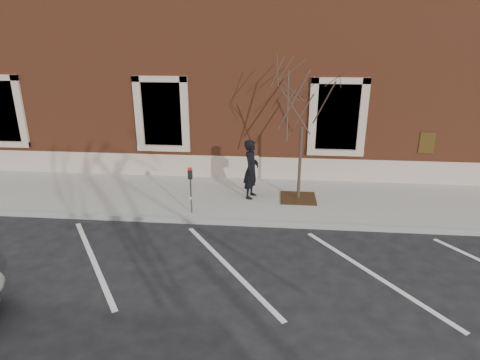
# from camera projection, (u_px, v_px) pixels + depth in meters

# --- Properties ---
(ground) EXTENTS (120.00, 120.00, 0.00)m
(ground) POSITION_uv_depth(u_px,v_px,m) (238.00, 224.00, 11.17)
(ground) COLOR #28282B
(ground) RESTS_ON ground
(sidewalk_near) EXTENTS (40.00, 3.50, 0.15)m
(sidewalk_near) POSITION_uv_depth(u_px,v_px,m) (243.00, 198.00, 12.79)
(sidewalk_near) COLOR #A7A69D
(sidewalk_near) RESTS_ON ground
(curb_near) EXTENTS (40.00, 0.12, 0.15)m
(curb_near) POSITION_uv_depth(u_px,v_px,m) (238.00, 223.00, 11.10)
(curb_near) COLOR #9E9E99
(curb_near) RESTS_ON ground
(parking_stripes) EXTENTS (28.00, 4.40, 0.01)m
(parking_stripes) POSITION_uv_depth(u_px,v_px,m) (228.00, 266.00, 9.11)
(parking_stripes) COLOR silver
(parking_stripes) RESTS_ON ground
(building_civic) EXTENTS (40.00, 8.62, 8.00)m
(building_civic) POSITION_uv_depth(u_px,v_px,m) (256.00, 60.00, 17.09)
(building_civic) COLOR brown
(building_civic) RESTS_ON ground
(man) EXTENTS (0.59, 0.76, 1.85)m
(man) POSITION_uv_depth(u_px,v_px,m) (251.00, 169.00, 12.38)
(man) COLOR black
(man) RESTS_ON sidewalk_near
(parking_meter) EXTENTS (0.12, 0.09, 1.36)m
(parking_meter) POSITION_uv_depth(u_px,v_px,m) (190.00, 182.00, 11.24)
(parking_meter) COLOR #595B60
(parking_meter) RESTS_ON sidewalk_near
(tree_grate) EXTENTS (1.10, 1.10, 0.03)m
(tree_grate) POSITION_uv_depth(u_px,v_px,m) (298.00, 198.00, 12.56)
(tree_grate) COLOR #412A15
(tree_grate) RESTS_ON sidewalk_near
(sapling) EXTENTS (2.49, 2.49, 4.15)m
(sapling) POSITION_uv_depth(u_px,v_px,m) (303.00, 106.00, 11.60)
(sapling) COLOR #443129
(sapling) RESTS_ON sidewalk_near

